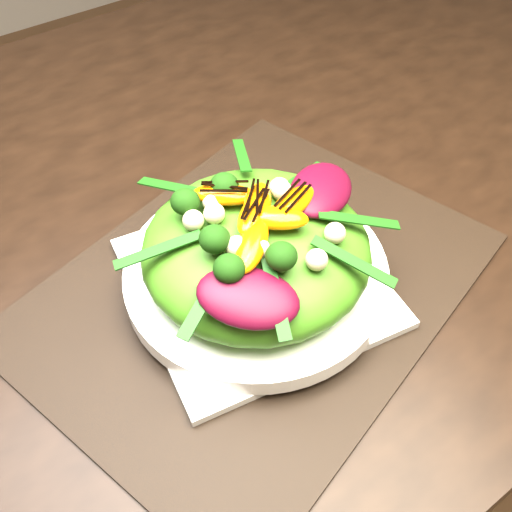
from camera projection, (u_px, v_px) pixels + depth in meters
floor at (310, 393)px, 1.36m from camera, size 4.00×4.00×0.01m
dining_table at (347, 127)px, 0.82m from camera, size 1.60×0.90×0.75m
placemat at (256, 285)px, 0.60m from camera, size 0.52×0.45×0.00m
plate_base at (256, 282)px, 0.60m from camera, size 0.26×0.26×0.01m
salad_bowl at (256, 273)px, 0.59m from camera, size 0.29×0.29×0.02m
lettuce_mound at (256, 249)px, 0.56m from camera, size 0.22×0.22×0.07m
radicchio_leaf at (321, 190)px, 0.56m from camera, size 0.10×0.09×0.02m
orange_segment at (234, 198)px, 0.55m from camera, size 0.06×0.03×0.02m
broccoli_floret at (184, 223)px, 0.52m from camera, size 0.04×0.04×0.04m
macadamia_nut at (321, 228)px, 0.52m from camera, size 0.02×0.02×0.02m
balsamic_drizzle at (234, 191)px, 0.54m from camera, size 0.04×0.01×0.00m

